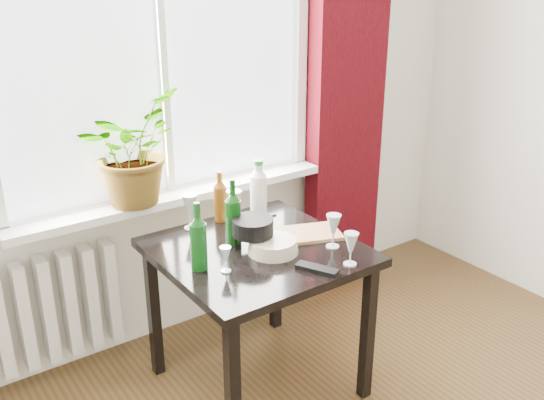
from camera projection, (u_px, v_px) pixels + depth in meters
window at (159, 39)px, 2.86m from camera, size 1.72×0.08×1.62m
windowsill at (175, 196)px, 3.10m from camera, size 1.72×0.20×0.04m
curtain at (347, 81)px, 3.50m from camera, size 0.50×0.12×2.56m
radiator at (36, 314)px, 2.88m from camera, size 0.80×0.10×0.55m
table at (257, 266)px, 2.76m from camera, size 0.85×0.85×0.74m
potted_plant at (130, 149)px, 2.87m from camera, size 0.64×0.64×0.54m
wine_bottle_left at (198, 236)px, 2.49m from camera, size 0.09×0.09×0.30m
wine_bottle_right at (233, 212)px, 2.72m from camera, size 0.09×0.09×0.31m
bottle_amber at (220, 196)px, 2.97m from camera, size 0.08×0.08×0.26m
cleaning_bottle at (258, 187)px, 3.03m from camera, size 0.10×0.10×0.30m
wineglass_front_right at (333, 231)px, 2.71m from camera, size 0.07×0.07×0.16m
wineglass_far_right at (351, 249)px, 2.55m from camera, size 0.08×0.08×0.15m
wineglass_back_center at (234, 207)px, 2.94m from camera, size 0.10×0.10×0.18m
wineglass_back_left at (190, 211)px, 2.89m from camera, size 0.09×0.09×0.18m
wineglass_front_left at (226, 259)px, 2.50m from camera, size 0.05×0.05×0.11m
plate_stack at (273, 246)px, 2.67m from camera, size 0.24×0.24×0.06m
fondue_pot at (253, 234)px, 2.70m from camera, size 0.27×0.26×0.14m
tv_remote at (317, 269)px, 2.52m from camera, size 0.13×0.19×0.02m
cutting_board at (307, 234)px, 2.85m from camera, size 0.35×0.29×0.02m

